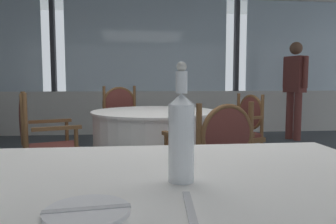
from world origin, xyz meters
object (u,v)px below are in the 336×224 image
at_px(side_plate, 87,211).
at_px(dining_chair_0_3, 40,140).
at_px(diner_person_0, 295,84).
at_px(dining_chair_0_2, 122,119).
at_px(dining_chair_0_0, 215,156).
at_px(dining_chair_0_1, 241,128).
at_px(water_bottle, 181,134).

distance_m(side_plate, dining_chair_0_3, 2.17).
distance_m(dining_chair_0_3, diner_person_0, 4.58).
bearing_deg(diner_person_0, dining_chair_0_2, -174.88).
height_order(dining_chair_0_0, dining_chair_0_3, dining_chair_0_3).
relative_size(dining_chair_0_1, dining_chair_0_3, 0.95).
distance_m(side_plate, water_bottle, 0.33).
xyz_separation_m(side_plate, dining_chair_0_0, (0.64, 1.43, -0.23)).
distance_m(side_plate, dining_chair_0_0, 1.58).
relative_size(water_bottle, dining_chair_0_0, 0.36).
height_order(water_bottle, diner_person_0, diner_person_0).
xyz_separation_m(water_bottle, diner_person_0, (2.71, 4.62, 0.10)).
relative_size(side_plate, water_bottle, 0.55).
height_order(dining_chair_0_2, dining_chair_0_3, dining_chair_0_2).
xyz_separation_m(side_plate, water_bottle, (0.23, 0.20, 0.13)).
xyz_separation_m(dining_chair_0_2, diner_person_0, (2.99, 1.45, 0.42)).
bearing_deg(dining_chair_0_3, water_bottle, -83.48).
bearing_deg(dining_chair_0_2, diner_person_0, 96.20).
height_order(side_plate, dining_chair_0_2, dining_chair_0_2).
height_order(dining_chair_0_0, dining_chair_0_1, dining_chair_0_0).
relative_size(dining_chair_0_0, diner_person_0, 0.52).
relative_size(dining_chair_0_0, dining_chair_0_3, 0.95).
bearing_deg(dining_chair_0_3, diner_person_0, 17.82).
relative_size(dining_chair_0_0, dining_chair_0_1, 1.00).
relative_size(side_plate, dining_chair_0_2, 0.18).
xyz_separation_m(dining_chair_0_2, dining_chair_0_3, (-0.62, -1.32, -0.02)).
bearing_deg(dining_chair_0_1, water_bottle, 48.24).
xyz_separation_m(dining_chair_0_0, dining_chair_0_3, (-1.32, 0.62, 0.02)).
distance_m(dining_chair_0_1, diner_person_0, 2.71).
bearing_deg(dining_chair_0_0, dining_chair_0_3, 45.15).
bearing_deg(side_plate, water_bottle, 41.29).
xyz_separation_m(side_plate, dining_chair_0_2, (-0.06, 3.37, -0.19)).
height_order(dining_chair_0_0, dining_chair_0_2, dining_chair_0_2).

